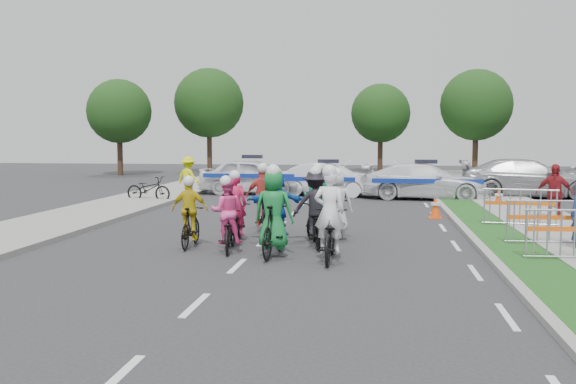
# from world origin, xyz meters

# --- Properties ---
(ground) EXTENTS (90.00, 90.00, 0.00)m
(ground) POSITION_xyz_m (0.00, 0.00, 0.00)
(ground) COLOR #28282B
(ground) RESTS_ON ground
(curb_right) EXTENTS (0.20, 60.00, 0.12)m
(curb_right) POSITION_xyz_m (5.10, 5.00, 0.06)
(curb_right) COLOR gray
(curb_right) RESTS_ON ground
(grass_strip) EXTENTS (1.20, 60.00, 0.11)m
(grass_strip) POSITION_xyz_m (5.80, 5.00, 0.06)
(grass_strip) COLOR #174215
(grass_strip) RESTS_ON ground
(sidewalk_right) EXTENTS (2.40, 60.00, 0.13)m
(sidewalk_right) POSITION_xyz_m (7.60, 5.00, 0.07)
(sidewalk_right) COLOR gray
(sidewalk_right) RESTS_ON ground
(sidewalk_left) EXTENTS (3.00, 60.00, 0.13)m
(sidewalk_left) POSITION_xyz_m (-6.50, 5.00, 0.07)
(sidewalk_left) COLOR gray
(sidewalk_left) RESTS_ON ground
(rider_0) EXTENTS (0.69, 1.97, 2.01)m
(rider_0) POSITION_xyz_m (1.78, 0.78, 0.66)
(rider_0) COLOR black
(rider_0) RESTS_ON ground
(rider_1) EXTENTS (0.88, 1.93, 1.99)m
(rider_1) POSITION_xyz_m (0.56, 1.08, 0.77)
(rider_1) COLOR black
(rider_1) RESTS_ON ground
(rider_2) EXTENTS (0.92, 1.77, 1.72)m
(rider_2) POSITION_xyz_m (-0.58, 1.57, 0.64)
(rider_2) COLOR black
(rider_2) RESTS_ON ground
(rider_3) EXTENTS (0.86, 1.61, 1.68)m
(rider_3) POSITION_xyz_m (-1.53, 1.94, 0.65)
(rider_3) COLOR black
(rider_3) RESTS_ON ground
(rider_4) EXTENTS (1.13, 1.93, 1.89)m
(rider_4) POSITION_xyz_m (1.32, 2.56, 0.73)
(rider_4) COLOR black
(rider_4) RESTS_ON ground
(rider_5) EXTENTS (1.51, 1.80, 1.85)m
(rider_5) POSITION_xyz_m (0.33, 2.95, 0.78)
(rider_5) COLOR black
(rider_5) RESTS_ON ground
(rider_6) EXTENTS (0.73, 1.77, 1.76)m
(rider_6) POSITION_xyz_m (-0.66, 2.83, 0.59)
(rider_6) COLOR black
(rider_6) RESTS_ON ground
(rider_7) EXTENTS (0.80, 1.75, 1.80)m
(rider_7) POSITION_xyz_m (1.77, 3.56, 0.70)
(rider_7) COLOR black
(rider_7) RESTS_ON ground
(rider_8) EXTENTS (0.99, 1.93, 1.88)m
(rider_8) POSITION_xyz_m (1.22, 4.20, 0.70)
(rider_8) COLOR black
(rider_8) RESTS_ON ground
(rider_9) EXTENTS (0.99, 1.83, 1.87)m
(rider_9) POSITION_xyz_m (-0.28, 4.59, 0.72)
(rider_9) COLOR black
(rider_9) RESTS_ON ground
(police_car_0) EXTENTS (4.78, 2.14, 1.59)m
(police_car_0) POSITION_xyz_m (-2.73, 15.63, 0.80)
(police_car_0) COLOR white
(police_car_0) RESTS_ON ground
(police_car_1) EXTENTS (4.52, 2.23, 1.42)m
(police_car_1) POSITION_xyz_m (0.68, 15.26, 0.71)
(police_car_1) COLOR white
(police_car_1) RESTS_ON ground
(police_car_2) EXTENTS (5.26, 2.63, 1.47)m
(police_car_2) POSITION_xyz_m (4.74, 14.36, 0.73)
(police_car_2) COLOR white
(police_car_2) RESTS_ON ground
(civilian_sedan) EXTENTS (5.75, 2.68, 1.63)m
(civilian_sedan) POSITION_xyz_m (9.06, 15.56, 0.81)
(civilian_sedan) COLOR #A2A2A6
(civilian_sedan) RESTS_ON ground
(spectator_2) EXTENTS (1.11, 0.73, 1.76)m
(spectator_2) POSITION_xyz_m (7.99, 7.60, 0.88)
(spectator_2) COLOR maroon
(spectator_2) RESTS_ON ground
(marshal_hiviz) EXTENTS (1.28, 1.06, 1.72)m
(marshal_hiviz) POSITION_xyz_m (-5.12, 13.81, 0.86)
(marshal_hiviz) COLOR #DEEB0C
(marshal_hiviz) RESTS_ON ground
(barrier_0) EXTENTS (2.03, 0.62, 1.12)m
(barrier_0) POSITION_xyz_m (6.70, 1.11, 0.56)
(barrier_0) COLOR #A5A8AD
(barrier_0) RESTS_ON ground
(barrier_1) EXTENTS (2.02, 0.58, 1.12)m
(barrier_1) POSITION_xyz_m (6.70, 3.00, 0.56)
(barrier_1) COLOR #A5A8AD
(barrier_1) RESTS_ON ground
(barrier_2) EXTENTS (2.05, 0.75, 1.12)m
(barrier_2) POSITION_xyz_m (6.70, 6.09, 0.56)
(barrier_2) COLOR #A5A8AD
(barrier_2) RESTS_ON ground
(cone_0) EXTENTS (0.40, 0.40, 0.70)m
(cone_0) POSITION_xyz_m (4.59, 8.18, 0.34)
(cone_0) COLOR #F24C0C
(cone_0) RESTS_ON ground
(cone_1) EXTENTS (0.40, 0.40, 0.70)m
(cone_1) POSITION_xyz_m (7.17, 11.73, 0.34)
(cone_1) COLOR #F24C0C
(cone_1) RESTS_ON ground
(parked_bike) EXTENTS (2.00, 1.00, 1.00)m
(parked_bike) POSITION_xyz_m (-6.19, 11.92, 0.50)
(parked_bike) COLOR black
(parked_bike) RESTS_ON ground
(tree_0) EXTENTS (4.20, 4.20, 6.30)m
(tree_0) POSITION_xyz_m (-14.00, 28.00, 4.19)
(tree_0) COLOR #382619
(tree_0) RESTS_ON ground
(tree_1) EXTENTS (4.55, 4.55, 6.82)m
(tree_1) POSITION_xyz_m (9.00, 30.00, 4.54)
(tree_1) COLOR #382619
(tree_1) RESTS_ON ground
(tree_3) EXTENTS (4.90, 4.90, 7.35)m
(tree_3) POSITION_xyz_m (-9.00, 32.00, 4.89)
(tree_3) COLOR #382619
(tree_3) RESTS_ON ground
(tree_4) EXTENTS (4.20, 4.20, 6.30)m
(tree_4) POSITION_xyz_m (3.00, 34.00, 4.19)
(tree_4) COLOR #382619
(tree_4) RESTS_ON ground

